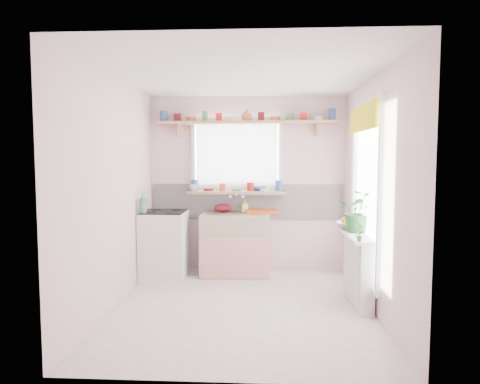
{
  "coord_description": "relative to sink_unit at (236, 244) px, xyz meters",
  "views": [
    {
      "loc": [
        0.23,
        -4.57,
        1.63
      ],
      "look_at": [
        -0.05,
        0.55,
        1.22
      ],
      "focal_mm": 32.0,
      "sensor_mm": 36.0,
      "label": 1
    }
  ],
  "objects": [
    {
      "name": "room",
      "position": [
        0.81,
        -0.43,
        0.94
      ],
      "size": [
        3.2,
        3.2,
        3.2
      ],
      "color": "white",
      "rests_on": "ground"
    },
    {
      "name": "sink_unit",
      "position": [
        0.0,
        0.0,
        0.0
      ],
      "size": [
        0.95,
        0.65,
        1.11
      ],
      "color": "white",
      "rests_on": "ground"
    },
    {
      "name": "cooker",
      "position": [
        -0.95,
        -0.24,
        0.03
      ],
      "size": [
        0.58,
        0.58,
        0.93
      ],
      "color": "white",
      "rests_on": "ground"
    },
    {
      "name": "radiator_ledge",
      "position": [
        1.45,
        -1.09,
        -0.03
      ],
      "size": [
        0.22,
        0.95,
        0.78
      ],
      "color": "white",
      "rests_on": "ground"
    },
    {
      "name": "windowsill",
      "position": [
        -0.0,
        0.19,
        0.71
      ],
      "size": [
        1.4,
        0.22,
        0.04
      ],
      "primitive_type": "cube",
      "color": "tan",
      "rests_on": "room"
    },
    {
      "name": "pine_shelf",
      "position": [
        0.15,
        0.18,
        1.69
      ],
      "size": [
        2.52,
        0.24,
        0.04
      ],
      "primitive_type": "cube",
      "color": "tan",
      "rests_on": "room"
    },
    {
      "name": "shelf_crockery",
      "position": [
        0.13,
        0.18,
        1.76
      ],
      "size": [
        2.47,
        0.11,
        0.12
      ],
      "color": "#3359A5",
      "rests_on": "pine_shelf"
    },
    {
      "name": "sill_crockery",
      "position": [
        -0.02,
        0.19,
        0.78
      ],
      "size": [
        1.35,
        0.11,
        0.12
      ],
      "color": "#3359A5",
      "rests_on": "windowsill"
    },
    {
      "name": "dish_tray",
      "position": [
        0.35,
        0.21,
        0.44
      ],
      "size": [
        0.49,
        0.4,
        0.04
      ],
      "primitive_type": "cube",
      "rotation": [
        0.0,
        0.0,
        0.18
      ],
      "color": "#EF4A15",
      "rests_on": "sink_unit"
    },
    {
      "name": "colander",
      "position": [
        -0.2,
        0.21,
        0.48
      ],
      "size": [
        0.34,
        0.34,
        0.12
      ],
      "primitive_type": "ellipsoid",
      "rotation": [
        0.0,
        0.0,
        -0.32
      ],
      "color": "#570F17",
      "rests_on": "sink_unit"
    },
    {
      "name": "jade_plant",
      "position": [
        1.48,
        -0.94,
        0.59
      ],
      "size": [
        0.55,
        0.52,
        0.49
      ],
      "primitive_type": "imported",
      "rotation": [
        0.0,
        0.0,
        -0.39
      ],
      "color": "#2A6A2B",
      "rests_on": "radiator_ledge"
    },
    {
      "name": "fruit_bowl",
      "position": [
        1.41,
        -0.69,
        0.38
      ],
      "size": [
        0.43,
        0.43,
        0.08
      ],
      "primitive_type": "imported",
      "rotation": [
        0.0,
        0.0,
        -0.41
      ],
      "color": "silver",
      "rests_on": "radiator_ledge"
    },
    {
      "name": "herb_pot",
      "position": [
        1.36,
        -1.49,
        0.44
      ],
      "size": [
        0.1,
        0.07,
        0.2
      ],
      "primitive_type": "imported",
      "rotation": [
        0.0,
        0.0,
        -0.0
      ],
      "color": "#356E2C",
      "rests_on": "radiator_ledge"
    },
    {
      "name": "soap_bottle_sink",
      "position": [
        0.12,
        0.21,
        0.51
      ],
      "size": [
        0.1,
        0.11,
        0.19
      ],
      "primitive_type": "imported",
      "rotation": [
        0.0,
        0.0,
        0.25
      ],
      "color": "#DCEF6A",
      "rests_on": "sink_unit"
    },
    {
      "name": "sill_cup",
      "position": [
        -0.61,
        0.13,
        0.78
      ],
      "size": [
        0.12,
        0.12,
        0.09
      ],
      "primitive_type": "imported",
      "rotation": [
        0.0,
        0.0,
        0.02
      ],
      "color": "beige",
      "rests_on": "windowsill"
    },
    {
      "name": "sill_bowl",
      "position": [
        0.3,
        0.25,
        0.76
      ],
      "size": [
        0.24,
        0.24,
        0.07
      ],
      "primitive_type": "imported",
      "rotation": [
        0.0,
        0.0,
        -0.19
      ],
      "color": "#3462AB",
      "rests_on": "windowsill"
    },
    {
      "name": "shelf_vase",
      "position": [
        0.15,
        0.12,
        1.79
      ],
      "size": [
        0.18,
        0.18,
        0.16
      ],
      "primitive_type": "imported",
      "rotation": [
        0.0,
        0.0,
        0.17
      ],
      "color": "#AA5B34",
      "rests_on": "pine_shelf"
    },
    {
      "name": "cooker_bottle",
      "position": [
        -1.17,
        -0.46,
        0.62
      ],
      "size": [
        0.12,
        0.12,
        0.26
      ],
      "primitive_type": "imported",
      "rotation": [
        0.0,
        0.0,
        -0.24
      ],
      "color": "#478E60",
      "rests_on": "cooker"
    },
    {
      "name": "fruit",
      "position": [
        1.42,
        -0.69,
        0.44
      ],
      "size": [
        0.2,
        0.14,
        0.1
      ],
      "color": "orange",
      "rests_on": "fruit_bowl"
    }
  ]
}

